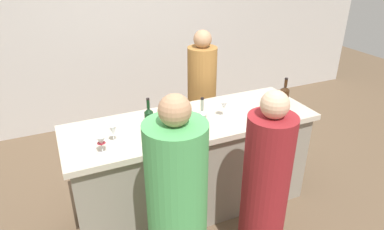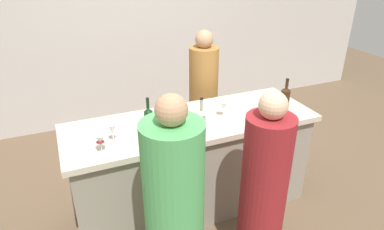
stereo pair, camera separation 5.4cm
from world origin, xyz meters
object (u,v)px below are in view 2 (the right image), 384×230
Objects in this scene: wine_bottle_center_amber_brown at (285,97)px; wine_glass_near_right at (224,106)px; wine_bottle_second_left_clear_pale at (201,123)px; person_left_guest at (263,191)px; wine_glass_near_center at (112,130)px; wine_bottle_leftmost_dark_green at (149,119)px; person_right_guest at (203,103)px; wine_glass_far_left at (164,116)px; person_center_guest at (174,214)px; wine_glass_near_left at (100,141)px.

wine_bottle_center_amber_brown reaches higher than wine_glass_near_right.
wine_bottle_second_left_clear_pale is 0.69m from person_left_guest.
wine_bottle_leftmost_dark_green is at bearing 11.67° from wine_glass_near_center.
wine_bottle_leftmost_dark_green is 2.00× the size of wine_glass_near_right.
person_right_guest is (-0.46, 0.82, -0.33)m from wine_bottle_center_amber_brown.
wine_glass_near_center is 0.98× the size of wine_glass_far_left.
wine_bottle_second_left_clear_pale reaches higher than wine_bottle_leftmost_dark_green.
wine_bottle_second_left_clear_pale reaches higher than wine_bottle_center_amber_brown.
wine_bottle_center_amber_brown is at bearing 0.76° from wine_glass_near_center.
wine_glass_near_right is at bearing -0.23° from person_right_guest.
person_center_guest reaches higher than wine_glass_far_left.
wine_bottle_second_left_clear_pale is at bearing -16.21° from wine_glass_near_center.
wine_bottle_second_left_clear_pale is 2.19× the size of wine_glass_far_left.
wine_bottle_leftmost_dark_green is 0.20× the size of person_left_guest.
wine_glass_near_left is at bearing -175.52° from wine_bottle_center_amber_brown.
person_right_guest is at bearing 119.24° from wine_bottle_center_amber_brown.
wine_bottle_second_left_clear_pale is 2.24× the size of wine_glass_near_center.
wine_bottle_leftmost_dark_green reaches higher than wine_glass_far_left.
person_left_guest is (0.51, -0.77, -0.37)m from wine_glass_far_left.
wine_glass_near_left is 1.11m from wine_glass_near_right.
person_left_guest is (1.06, -0.57, -0.36)m from wine_glass_near_left.
person_left_guest reaches higher than wine_glass_near_left.
wine_bottle_center_amber_brown is 1.03m from person_left_guest.
wine_glass_near_left is 0.96× the size of wine_glass_near_right.
wine_bottle_second_left_clear_pale is 1.19× the size of wine_bottle_center_amber_brown.
person_center_guest is (-1.37, -0.73, -0.33)m from wine_bottle_center_amber_brown.
wine_glass_near_right is 0.09× the size of person_center_guest.
wine_glass_near_right reaches higher than wine_glass_near_left.
wine_glass_near_center is 0.45m from wine_glass_far_left.
person_right_guest reaches higher than wine_glass_near_center.
wine_bottle_second_left_clear_pale is at bearing -167.45° from wine_bottle_center_amber_brown.
person_left_guest is (0.94, -0.68, -0.37)m from wine_glass_near_center.
wine_glass_near_left is (-1.72, -0.13, -0.01)m from wine_bottle_center_amber_brown.
wine_bottle_leftmost_dark_green is 0.31m from wine_glass_near_center.
wine_bottle_center_amber_brown is 1.88× the size of wine_glass_near_center.
person_right_guest is at bearing 42.78° from wine_bottle_leftmost_dark_green.
person_left_guest reaches higher than wine_glass_near_center.
wine_bottle_center_amber_brown is at bearing 40.70° from person_right_guest.
wine_glass_far_left is at bearing 176.83° from wine_bottle_center_amber_brown.
wine_bottle_leftmost_dark_green is 0.45m from wine_glass_near_left.
wine_glass_near_right is at bearing 3.40° from wine_glass_near_center.
person_left_guest is at bearing -28.30° from wine_glass_near_left.
wine_glass_near_center is (-1.61, -0.02, -0.01)m from wine_bottle_center_amber_brown.
wine_bottle_second_left_clear_pale is 0.35m from wine_glass_far_left.
wine_glass_near_left is 0.09× the size of person_right_guest.
wine_glass_far_left reaches higher than wine_glass_near_center.
person_center_guest is at bearing -59.56° from wine_glass_near_left.
wine_bottle_second_left_clear_pale is 0.68m from wine_glass_near_center.
wine_bottle_center_amber_brown is 1.72m from wine_glass_near_left.
person_left_guest is (-0.66, -0.70, -0.37)m from wine_bottle_center_amber_brown.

